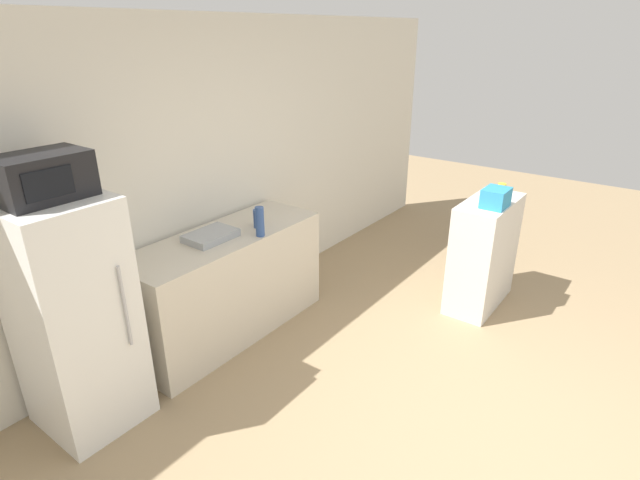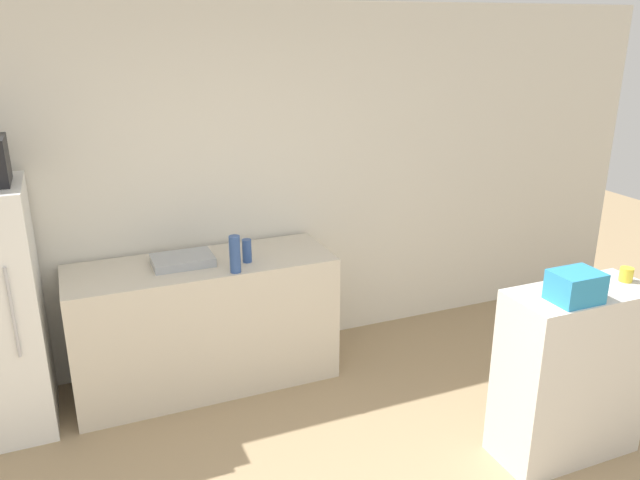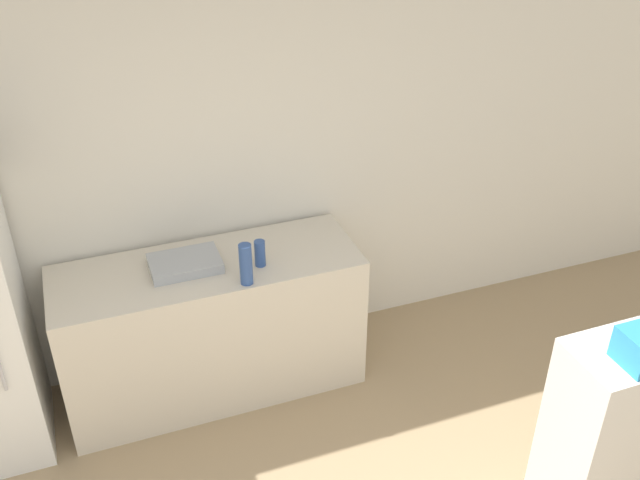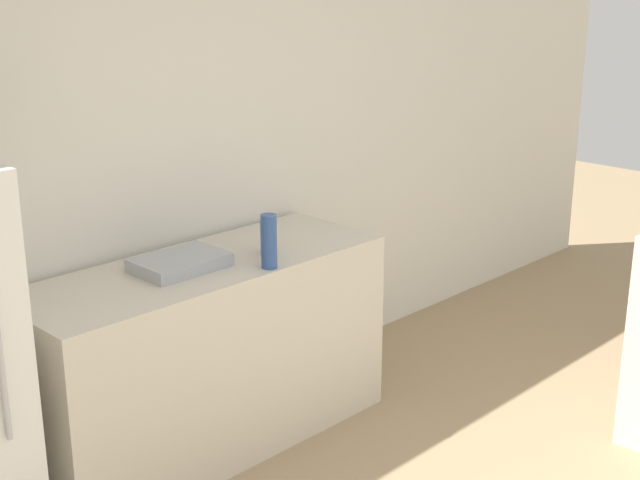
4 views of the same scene
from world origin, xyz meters
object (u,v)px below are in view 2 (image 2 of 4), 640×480
bottle_short (247,251)px  basket (575,287)px  bottle_tall (235,254)px  jar (626,274)px

bottle_short → basket: 2.06m
bottle_tall → basket: basket is taller
basket → bottle_short: bearing=131.0°
bottle_tall → basket: 2.04m
basket → jar: basket is taller
bottle_tall → basket: size_ratio=0.96×
bottle_tall → jar: size_ratio=3.04×
jar → bottle_short: bearing=141.4°
bottle_tall → jar: bearing=-33.9°
bottle_short → basket: basket is taller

